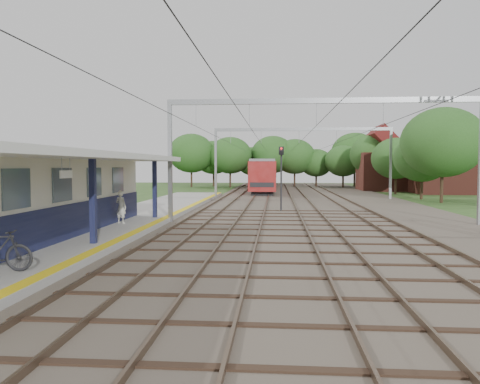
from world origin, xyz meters
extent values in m
plane|color=#2D4C1E|center=(0.00, 0.00, 0.00)|extent=(160.00, 160.00, 0.00)
cube|color=#473D33|center=(4.00, 30.00, 0.05)|extent=(18.00, 90.00, 0.10)
cube|color=gray|center=(-7.50, 14.00, 0.17)|extent=(5.00, 52.00, 0.35)
cube|color=yellow|center=(-5.25, 14.00, 0.35)|extent=(0.45, 52.00, 0.01)
cube|color=beige|center=(-8.90, 7.00, 2.05)|extent=(3.20, 18.00, 3.40)
cube|color=#12163A|center=(-7.28, 7.00, 1.05)|extent=(0.06, 18.00, 1.40)
cube|color=slate|center=(-7.27, 7.00, 2.55)|extent=(0.05, 16.00, 1.30)
cube|color=#12163A|center=(-5.90, 6.00, 1.95)|extent=(0.22, 0.22, 3.20)
cube|color=#12163A|center=(-5.90, 15.00, 1.95)|extent=(0.22, 0.22, 3.20)
cube|color=silver|center=(-7.80, 6.00, 3.67)|extent=(6.40, 20.00, 0.24)
cube|color=white|center=(-6.00, 4.00, 3.00)|extent=(0.06, 0.85, 0.26)
cube|color=brown|center=(-4.22, 30.00, 0.17)|extent=(0.07, 88.00, 0.15)
cube|color=brown|center=(-2.78, 30.00, 0.17)|extent=(0.07, 88.00, 0.15)
cube|color=brown|center=(-1.22, 30.00, 0.17)|extent=(0.07, 88.00, 0.15)
cube|color=brown|center=(0.22, 30.00, 0.17)|extent=(0.07, 88.00, 0.15)
cube|color=brown|center=(2.48, 30.00, 0.17)|extent=(0.07, 88.00, 0.15)
cube|color=brown|center=(3.92, 30.00, 0.17)|extent=(0.07, 88.00, 0.15)
cube|color=brown|center=(6.08, 30.00, 0.17)|extent=(0.07, 88.00, 0.15)
cube|color=brown|center=(7.52, 30.00, 0.17)|extent=(0.07, 88.00, 0.15)
cube|color=gray|center=(-5.00, 15.00, 3.50)|extent=(0.22, 0.22, 7.00)
cube|color=gray|center=(3.50, 15.00, 6.85)|extent=(17.00, 0.20, 0.30)
cube|color=gray|center=(-5.00, 35.00, 3.50)|extent=(0.22, 0.22, 7.00)
cube|color=gray|center=(12.00, 35.00, 3.50)|extent=(0.22, 0.22, 7.00)
cube|color=gray|center=(3.50, 35.00, 6.85)|extent=(17.00, 0.20, 0.30)
cylinder|color=black|center=(-3.50, 30.00, 5.50)|extent=(0.02, 88.00, 0.02)
cylinder|color=black|center=(-0.50, 30.00, 5.50)|extent=(0.02, 88.00, 0.02)
cylinder|color=black|center=(3.20, 30.00, 5.50)|extent=(0.02, 88.00, 0.02)
cylinder|color=black|center=(6.80, 30.00, 5.50)|extent=(0.02, 88.00, 0.02)
cylinder|color=#382619|center=(-10.00, 61.00, 1.44)|extent=(0.28, 0.28, 2.88)
ellipsoid|color=#244C1B|center=(-10.00, 61.00, 4.96)|extent=(6.72, 6.72, 5.76)
cylinder|color=#382619|center=(-4.00, 63.00, 1.26)|extent=(0.28, 0.28, 2.52)
ellipsoid|color=#244C1B|center=(-4.00, 63.00, 4.34)|extent=(5.88, 5.88, 5.04)
cylinder|color=#382619|center=(2.00, 60.00, 1.62)|extent=(0.28, 0.28, 3.24)
ellipsoid|color=#244C1B|center=(2.00, 60.00, 5.58)|extent=(7.56, 7.56, 6.48)
cylinder|color=#382619|center=(8.00, 62.00, 1.35)|extent=(0.28, 0.28, 2.70)
ellipsoid|color=#244C1B|center=(8.00, 62.00, 4.65)|extent=(6.30, 6.30, 5.40)
cylinder|color=#382619|center=(14.50, 38.00, 1.26)|extent=(0.28, 0.28, 2.52)
ellipsoid|color=#244C1B|center=(14.50, 38.00, 4.34)|extent=(5.88, 5.88, 5.04)
cylinder|color=#382619|center=(15.00, 54.00, 1.44)|extent=(0.28, 0.28, 2.88)
ellipsoid|color=#244C1B|center=(15.00, 54.00, 4.96)|extent=(6.72, 6.72, 5.76)
cube|color=brown|center=(21.00, 46.00, 2.25)|extent=(7.00, 6.00, 4.50)
cube|color=maroon|center=(21.00, 46.00, 5.40)|extent=(4.99, 6.12, 4.99)
cube|color=brown|center=(16.00, 52.00, 2.50)|extent=(8.00, 6.00, 5.00)
cube|color=maroon|center=(16.00, 52.00, 5.90)|extent=(5.52, 6.12, 5.52)
imported|color=beige|center=(-6.88, 12.05, 1.19)|extent=(0.71, 0.59, 1.67)
cube|color=black|center=(-0.50, 47.16, 0.32)|extent=(2.37, 16.92, 0.44)
cube|color=maroon|center=(-0.50, 47.16, 2.16)|extent=(2.96, 18.40, 3.23)
cube|color=black|center=(-0.50, 47.16, 2.50)|extent=(3.00, 16.92, 0.92)
cube|color=slate|center=(-0.50, 47.16, 3.90)|extent=(2.73, 18.40, 0.28)
cube|color=black|center=(-0.50, 66.15, 0.32)|extent=(2.37, 16.92, 0.44)
cube|color=maroon|center=(-0.50, 66.15, 2.16)|extent=(2.96, 18.40, 3.23)
cube|color=black|center=(-0.50, 66.15, 2.50)|extent=(3.00, 16.92, 0.92)
cube|color=slate|center=(-0.50, 66.15, 3.90)|extent=(2.73, 18.40, 0.28)
cylinder|color=black|center=(1.35, 21.93, 2.12)|extent=(0.15, 0.15, 4.24)
cube|color=black|center=(1.35, 21.93, 4.34)|extent=(0.36, 0.27, 0.58)
sphere|color=red|center=(1.35, 21.83, 4.49)|extent=(0.15, 0.15, 0.15)
camera|label=1|loc=(1.01, -11.12, 3.28)|focal=35.00mm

